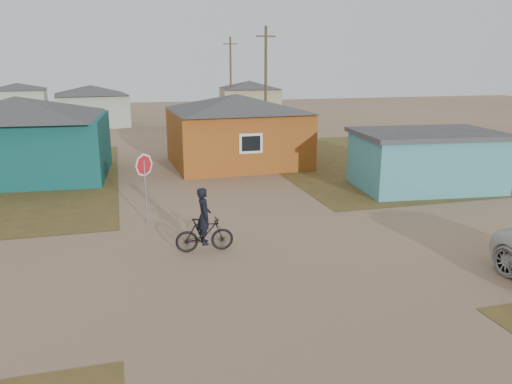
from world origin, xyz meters
TOP-DOWN VIEW (x-y plane):
  - ground at (0.00, 0.00)m, footprint 120.00×120.00m
  - grass_ne at (14.00, 13.00)m, footprint 20.00×18.00m
  - house_teal at (-8.50, 13.50)m, footprint 8.93×7.08m
  - house_yellow at (2.50, 14.00)m, footprint 7.72×6.76m
  - shed_turquoise at (9.50, 6.50)m, footprint 6.71×4.93m
  - house_pale_west at (-6.00, 34.00)m, footprint 7.04×6.15m
  - house_beige_east at (10.00, 40.00)m, footprint 6.95×6.05m
  - house_pale_north at (-14.00, 46.00)m, footprint 6.28×5.81m
  - utility_pole_near at (6.50, 22.00)m, footprint 1.40×0.20m
  - utility_pole_far at (7.50, 38.00)m, footprint 1.40×0.20m
  - stop_sign at (-3.03, 4.64)m, footprint 0.79×0.32m
  - cyclist at (-1.50, 1.34)m, footprint 1.79×0.66m

SIDE VIEW (x-z plane):
  - ground at x=0.00m, z-range 0.00..0.00m
  - grass_ne at x=14.00m, z-range 0.00..0.01m
  - cyclist at x=-1.50m, z-range -0.27..1.72m
  - shed_turquoise at x=9.50m, z-range 0.01..2.61m
  - house_pale_north at x=-14.00m, z-range 0.05..3.45m
  - stop_sign at x=-3.03m, z-range 0.59..3.11m
  - house_pale_west at x=-6.00m, z-range 0.06..3.66m
  - house_beige_east at x=10.00m, z-range 0.06..3.66m
  - house_yellow at x=2.50m, z-range 0.05..3.95m
  - house_teal at x=-8.50m, z-range 0.05..4.05m
  - utility_pole_near at x=6.50m, z-range 0.14..8.14m
  - utility_pole_far at x=7.50m, z-range 0.14..8.14m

